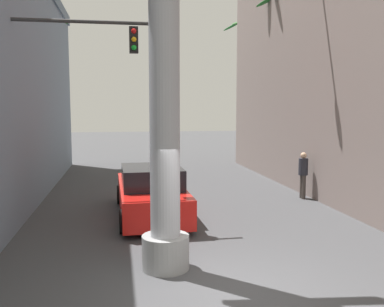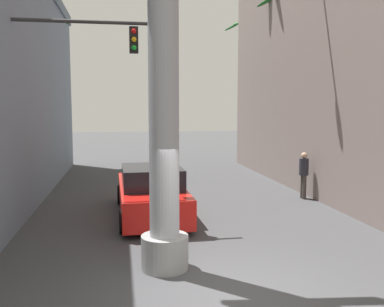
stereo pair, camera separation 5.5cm
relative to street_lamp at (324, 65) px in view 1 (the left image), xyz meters
name	(u,v)px [view 1 (the left image)]	position (x,y,z in m)	size (l,w,h in m)	color
ground_plane	(170,189)	(-5.16, 2.72, -4.80)	(83.80, 83.80, 0.00)	#424244
street_lamp	(324,65)	(0.00, 0.00, 0.00)	(2.71, 0.28, 7.99)	#59595E
traffic_light_mast	(39,81)	(-9.24, -2.23, -0.79)	(4.76, 0.32, 5.69)	#333333
car_lead	(151,193)	(-6.24, -1.42, -4.09)	(2.08, 5.09, 1.56)	black
palm_tree_far_left	(50,73)	(-10.78, 9.98, 0.36)	(2.39, 2.46, 8.37)	brown
palm_tree_far_right	(243,72)	(0.72, 12.44, 0.74)	(2.52, 2.58, 8.80)	brown
palm_tree_mid_right	(279,72)	(0.12, 4.61, 0.12)	(2.31, 2.40, 8.52)	brown
pedestrian_mid_right	(303,172)	(-0.60, 0.18, -3.81)	(0.35, 0.35, 1.69)	#3F3833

